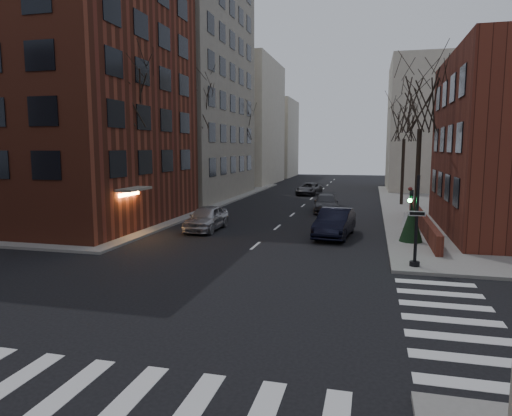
{
  "coord_description": "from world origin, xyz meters",
  "views": [
    {
      "loc": [
        6.02,
        -11.69,
        5.32
      ],
      "look_at": [
        -0.12,
        12.61,
        2.0
      ],
      "focal_mm": 32.0,
      "sensor_mm": 36.0,
      "label": 1
    }
  ],
  "objects_px": {
    "tree_right_a": "(421,102)",
    "sandwich_board": "(408,221)",
    "car_lane_silver": "(206,218)",
    "car_lane_far": "(309,189)",
    "traffic_signal": "(415,227)",
    "tree_left_a": "(124,96)",
    "streetlamp_far": "(251,157)",
    "evergreen_shrub": "(411,223)",
    "streetlamp_near": "(186,162)",
    "parked_sedan": "(335,223)",
    "car_lane_gray": "(326,203)",
    "tree_right_b": "(405,122)",
    "tree_left_c": "(241,124)",
    "tree_left_b": "(197,106)"
  },
  "relations": [
    {
      "from": "streetlamp_near",
      "to": "streetlamp_far",
      "type": "bearing_deg",
      "value": 90.0
    },
    {
      "from": "traffic_signal",
      "to": "car_lane_silver",
      "type": "relative_size",
      "value": 0.85
    },
    {
      "from": "car_lane_silver",
      "to": "car_lane_far",
      "type": "relative_size",
      "value": 0.97
    },
    {
      "from": "tree_right_b",
      "to": "car_lane_far",
      "type": "xyz_separation_m",
      "value": [
        -9.6,
        7.97,
        -6.91
      ]
    },
    {
      "from": "tree_right_b",
      "to": "parked_sedan",
      "type": "distance_m",
      "value": 18.36
    },
    {
      "from": "streetlamp_near",
      "to": "sandwich_board",
      "type": "relative_size",
      "value": 6.24
    },
    {
      "from": "traffic_signal",
      "to": "car_lane_far",
      "type": "distance_m",
      "value": 32.21
    },
    {
      "from": "traffic_signal",
      "to": "sandwich_board",
      "type": "bearing_deg",
      "value": 87.27
    },
    {
      "from": "tree_left_b",
      "to": "tree_right_a",
      "type": "bearing_deg",
      "value": -24.44
    },
    {
      "from": "tree_right_b",
      "to": "streetlamp_near",
      "type": "distance_m",
      "value": 20.01
    },
    {
      "from": "car_lane_far",
      "to": "evergreen_shrub",
      "type": "xyz_separation_m",
      "value": [
        9.07,
        -25.42,
        0.53
      ]
    },
    {
      "from": "tree_right_a",
      "to": "sandwich_board",
      "type": "xyz_separation_m",
      "value": [
        -0.39,
        0.9,
        -7.38
      ]
    },
    {
      "from": "traffic_signal",
      "to": "sandwich_board",
      "type": "height_order",
      "value": "traffic_signal"
    },
    {
      "from": "streetlamp_near",
      "to": "car_lane_gray",
      "type": "relative_size",
      "value": 1.27
    },
    {
      "from": "traffic_signal",
      "to": "sandwich_board",
      "type": "relative_size",
      "value": 3.98
    },
    {
      "from": "tree_right_a",
      "to": "parked_sedan",
      "type": "xyz_separation_m",
      "value": [
        -4.8,
        -2.39,
        -7.18
      ]
    },
    {
      "from": "traffic_signal",
      "to": "tree_right_a",
      "type": "xyz_separation_m",
      "value": [
        0.86,
        9.01,
        6.12
      ]
    },
    {
      "from": "tree_left_a",
      "to": "parked_sedan",
      "type": "height_order",
      "value": "tree_left_a"
    },
    {
      "from": "tree_left_a",
      "to": "streetlamp_far",
      "type": "xyz_separation_m",
      "value": [
        0.6,
        28.0,
        -4.23
      ]
    },
    {
      "from": "car_lane_silver",
      "to": "car_lane_far",
      "type": "bearing_deg",
      "value": 81.68
    },
    {
      "from": "streetlamp_far",
      "to": "car_lane_silver",
      "type": "height_order",
      "value": "streetlamp_far"
    },
    {
      "from": "tree_left_c",
      "to": "sandwich_board",
      "type": "bearing_deg",
      "value": -50.8
    },
    {
      "from": "car_lane_gray",
      "to": "car_lane_silver",
      "type": "bearing_deg",
      "value": -127.99
    },
    {
      "from": "sandwich_board",
      "to": "tree_right_a",
      "type": "bearing_deg",
      "value": -80.67
    },
    {
      "from": "car_lane_far",
      "to": "tree_left_a",
      "type": "bearing_deg",
      "value": -99.99
    },
    {
      "from": "tree_left_b",
      "to": "tree_right_b",
      "type": "xyz_separation_m",
      "value": [
        17.6,
        6.0,
        -1.33
      ]
    },
    {
      "from": "traffic_signal",
      "to": "streetlamp_near",
      "type": "bearing_deg",
      "value": 141.13
    },
    {
      "from": "streetlamp_far",
      "to": "sandwich_board",
      "type": "xyz_separation_m",
      "value": [
        16.61,
        -23.1,
        -3.58
      ]
    },
    {
      "from": "car_lane_gray",
      "to": "car_lane_far",
      "type": "xyz_separation_m",
      "value": [
        -3.25,
        13.69,
        -0.04
      ]
    },
    {
      "from": "traffic_signal",
      "to": "car_lane_far",
      "type": "height_order",
      "value": "traffic_signal"
    },
    {
      "from": "car_lane_gray",
      "to": "sandwich_board",
      "type": "height_order",
      "value": "car_lane_gray"
    },
    {
      "from": "tree_left_a",
      "to": "tree_left_c",
      "type": "xyz_separation_m",
      "value": [
        0.0,
        26.0,
        -0.44
      ]
    },
    {
      "from": "tree_left_a",
      "to": "tree_left_b",
      "type": "height_order",
      "value": "tree_left_b"
    },
    {
      "from": "tree_left_a",
      "to": "car_lane_silver",
      "type": "distance_m",
      "value": 9.11
    },
    {
      "from": "tree_right_a",
      "to": "streetlamp_near",
      "type": "relative_size",
      "value": 1.55
    },
    {
      "from": "car_lane_gray",
      "to": "sandwich_board",
      "type": "bearing_deg",
      "value": -56.43
    },
    {
      "from": "tree_left_a",
      "to": "car_lane_far",
      "type": "xyz_separation_m",
      "value": [
        8.0,
        25.97,
        -7.8
      ]
    },
    {
      "from": "traffic_signal",
      "to": "streetlamp_far",
      "type": "bearing_deg",
      "value": 116.06
    },
    {
      "from": "tree_left_b",
      "to": "car_lane_gray",
      "type": "height_order",
      "value": "tree_left_b"
    },
    {
      "from": "tree_left_c",
      "to": "tree_right_a",
      "type": "bearing_deg",
      "value": -51.34
    },
    {
      "from": "tree_left_a",
      "to": "tree_right_a",
      "type": "distance_m",
      "value": 18.05
    },
    {
      "from": "traffic_signal",
      "to": "streetlamp_far",
      "type": "xyz_separation_m",
      "value": [
        -16.14,
        33.01,
        2.33
      ]
    },
    {
      "from": "traffic_signal",
      "to": "tree_right_a",
      "type": "bearing_deg",
      "value": 84.53
    },
    {
      "from": "car_lane_silver",
      "to": "evergreen_shrub",
      "type": "relative_size",
      "value": 2.23
    },
    {
      "from": "parked_sedan",
      "to": "car_lane_gray",
      "type": "relative_size",
      "value": 1.04
    },
    {
      "from": "tree_left_c",
      "to": "streetlamp_far",
      "type": "relative_size",
      "value": 1.55
    },
    {
      "from": "tree_right_a",
      "to": "car_lane_gray",
      "type": "bearing_deg",
      "value": 127.49
    },
    {
      "from": "tree_left_c",
      "to": "parked_sedan",
      "type": "height_order",
      "value": "tree_left_c"
    },
    {
      "from": "streetlamp_near",
      "to": "car_lane_gray",
      "type": "bearing_deg",
      "value": 21.91
    },
    {
      "from": "car_lane_gray",
      "to": "tree_right_b",
      "type": "bearing_deg",
      "value": 36.63
    }
  ]
}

